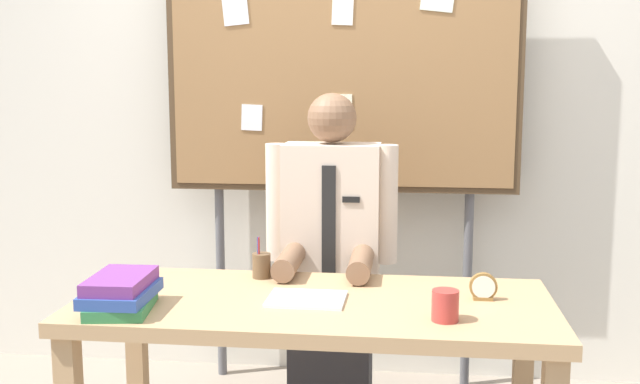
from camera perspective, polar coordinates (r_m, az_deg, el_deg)
name	(u,v)px	position (r m, az deg, el deg)	size (l,w,h in m)	color
back_wall	(345,106)	(3.70, 1.95, 6.62)	(6.40, 0.08, 2.70)	silver
desk	(314,325)	(2.63, -0.46, -10.11)	(1.65, 0.72, 0.73)	tan
person	(331,275)	(3.17, 0.87, -6.33)	(0.55, 0.56, 1.42)	#2D2D33
bulletin_board	(342,63)	(3.50, 1.67, 9.84)	(1.65, 0.09, 2.20)	#4C3823
book_stack	(121,293)	(2.56, -14.99, -7.47)	(0.23, 0.30, 0.12)	#337F47
open_notebook	(306,299)	(2.59, -1.04, -8.19)	(0.26, 0.20, 0.01)	white
desk_clock	(483,288)	(2.65, 12.38, -7.17)	(0.10, 0.04, 0.10)	olive
coffee_mug	(445,306)	(2.40, 9.55, -8.56)	(0.09, 0.09, 0.10)	#B23833
pen_holder	(261,265)	(2.88, -4.50, -5.61)	(0.07, 0.07, 0.16)	brown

